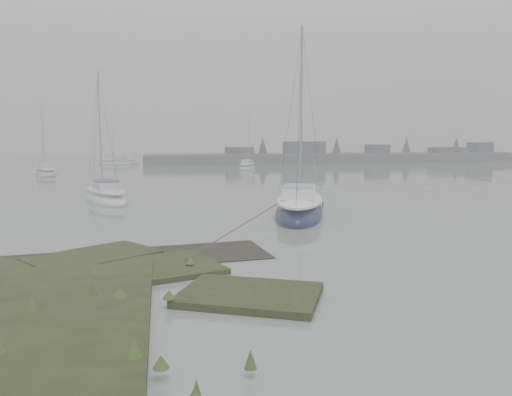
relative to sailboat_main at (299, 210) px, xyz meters
name	(u,v)px	position (x,y,z in m)	size (l,w,h in m)	color
ground	(181,185)	(-5.36, 18.02, -0.33)	(160.00, 160.00, 0.00)	slate
far_shoreline	(344,157)	(21.48, 49.91, 0.52)	(60.00, 8.00, 4.15)	#4C4F51
sailboat_main	(299,210)	(0.00, 0.00, 0.00)	(4.71, 7.90, 10.59)	#111533
sailboat_white	(106,197)	(-10.48, 7.96, -0.05)	(4.13, 6.59, 8.85)	silver
sailboat_far_a	(46,173)	(-18.99, 31.52, -0.07)	(3.93, 6.26, 8.41)	#A8ABB1
sailboat_far_b	(247,167)	(3.72, 36.88, -0.09)	(3.70, 5.79, 7.77)	#B6BBC2
sailboat_far_c	(119,163)	(-12.87, 50.03, -0.08)	(5.73, 2.02, 8.01)	silver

